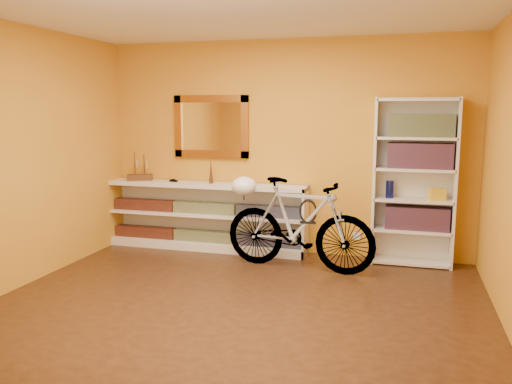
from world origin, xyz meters
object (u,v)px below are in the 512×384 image
(bookcase, at_px, (414,183))
(bicycle, at_px, (299,224))
(console_unit, at_px, (206,216))
(helmet, at_px, (244,186))

(bookcase, bearing_deg, bicycle, -155.40)
(console_unit, xyz_separation_m, helmet, (0.65, -0.44, 0.48))
(bookcase, distance_m, bicycle, 1.39)
(bookcase, bearing_deg, helmet, -165.97)
(console_unit, height_order, bicycle, bicycle)
(console_unit, height_order, bookcase, bookcase)
(bicycle, xyz_separation_m, helmet, (-0.66, 0.09, 0.39))
(console_unit, distance_m, helmet, 0.92)
(console_unit, bearing_deg, helmet, -34.19)
(bicycle, distance_m, helmet, 0.77)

